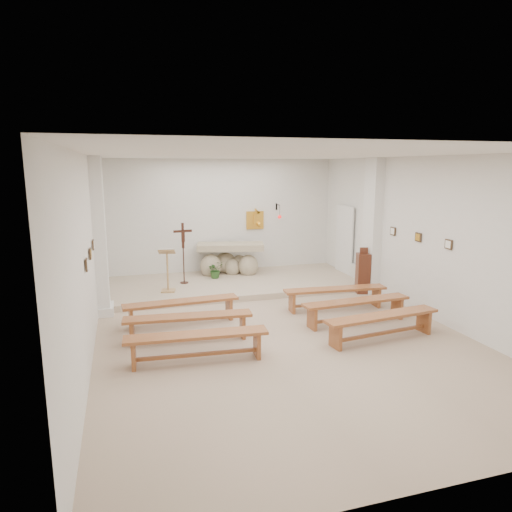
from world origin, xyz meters
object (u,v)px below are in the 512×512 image
object	(u,v)px
bench_right_third	(382,321)
altar	(230,261)
donation_pedestal	(363,273)
bench_left_third	(197,341)
crucifix_stand	(183,249)
lectern	(167,270)
bench_right_second	(356,306)
bench_left_second	(188,322)
bench_right_front	(335,293)
bench_left_front	(182,306)

from	to	relation	value
bench_right_third	altar	bearing A→B (deg)	99.62
donation_pedestal	bench_left_third	distance (m)	5.77
crucifix_stand	donation_pedestal	bearing A→B (deg)	-27.44
donation_pedestal	bench_left_third	bearing A→B (deg)	-133.72
lectern	bench_right_second	bearing A→B (deg)	-29.24
altar	bench_left_third	distance (m)	5.90
lectern	bench_right_third	distance (m)	5.49
donation_pedestal	bench_left_second	bearing A→B (deg)	-142.90
crucifix_stand	bench_right_front	xyz separation A→B (m)	(3.12, -2.84, -0.72)
lectern	crucifix_stand	world-z (taller)	crucifix_stand
lectern	bench_left_front	size ratio (longest dim) A/B	0.47
bench_left_second	bench_left_front	bearing A→B (deg)	94.99
altar	bench_right_front	size ratio (longest dim) A/B	0.84
crucifix_stand	bench_right_second	size ratio (longest dim) A/B	0.68
donation_pedestal	bench_left_second	size ratio (longest dim) A/B	0.50
bench_right_second	bench_left_third	xyz separation A→B (m)	(-3.56, -1.00, 0.00)
crucifix_stand	bench_left_third	world-z (taller)	crucifix_stand
altar	crucifix_stand	world-z (taller)	crucifix_stand
bench_right_second	crucifix_stand	bearing A→B (deg)	125.32
bench_left_third	bench_right_third	bearing A→B (deg)	4.04
bench_left_front	bench_left_second	distance (m)	1.00
altar	bench_left_front	xyz separation A→B (m)	(-1.89, -3.59, -0.15)
bench_right_front	bench_left_second	distance (m)	3.69
bench_left_third	bench_right_third	distance (m)	3.56
bench_left_second	donation_pedestal	bearing A→B (deg)	28.11
bench_right_front	lectern	bearing A→B (deg)	154.14
donation_pedestal	bench_right_front	bearing A→B (deg)	-126.73
bench_left_second	crucifix_stand	bearing A→B (deg)	88.53
bench_right_second	bench_left_front	bearing A→B (deg)	160.51
bench_left_second	bench_right_second	world-z (taller)	same
bench_right_second	bench_left_third	distance (m)	3.69
bench_right_front	bench_left_third	distance (m)	4.08
bench_left_third	donation_pedestal	bearing A→B (deg)	36.35
crucifix_stand	bench_right_third	world-z (taller)	crucifix_stand
bench_right_third	bench_left_front	bearing A→B (deg)	143.62
crucifix_stand	bench_right_third	xyz separation A→B (m)	(3.12, -4.84, -0.72)
bench_right_third	bench_right_second	bearing A→B (deg)	83.01
lectern	bench_left_second	size ratio (longest dim) A/B	0.47
crucifix_stand	bench_left_second	xyz separation A→B (m)	(-0.43, -3.84, -0.72)
crucifix_stand	bench_right_second	distance (m)	5.00
altar	bench_left_second	bearing A→B (deg)	-99.37
donation_pedestal	bench_right_third	distance (m)	3.36
donation_pedestal	bench_left_third	world-z (taller)	donation_pedestal
crucifix_stand	donation_pedestal	size ratio (longest dim) A/B	1.36
bench_left_front	bench_left_third	distance (m)	2.00
altar	donation_pedestal	world-z (taller)	donation_pedestal
bench_right_front	bench_right_second	xyz separation A→B (m)	(0.00, -1.00, 0.00)
crucifix_stand	donation_pedestal	distance (m)	4.81
bench_left_second	bench_right_third	size ratio (longest dim) A/B	1.00
donation_pedestal	bench_right_second	xyz separation A→B (m)	(-1.32, -2.08, -0.15)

